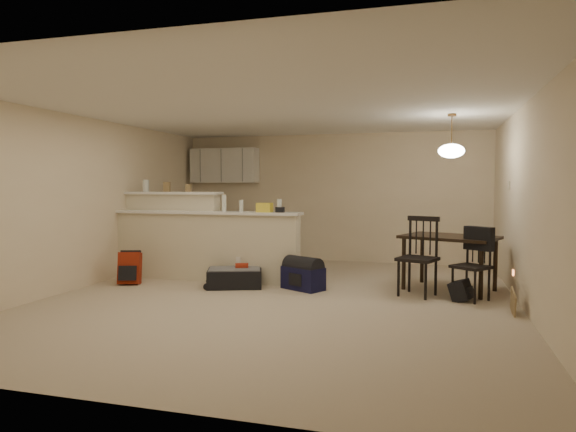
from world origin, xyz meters
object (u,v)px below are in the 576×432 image
(pendant_lamp, at_px, (451,150))
(suitcase, at_px, (235,278))
(dining_table, at_px, (450,242))
(navy_duffel, at_px, (303,278))
(dining_chair_far, at_px, (471,265))
(black_daypack, at_px, (461,291))
(dining_chair_near, at_px, (417,257))
(red_backpack, at_px, (130,268))

(pendant_lamp, distance_m, suitcase, 3.61)
(dining_table, height_order, navy_duffel, dining_table)
(suitcase, xyz_separation_m, navy_duffel, (1.01, 0.11, 0.03))
(dining_table, bearing_deg, dining_chair_far, -45.60)
(dining_chair_far, distance_m, black_daypack, 0.36)
(dining_table, distance_m, black_daypack, 0.86)
(dining_table, xyz_separation_m, dining_chair_near, (-0.43, -0.51, -0.15))
(suitcase, relative_size, black_daypack, 2.68)
(black_daypack, bearing_deg, dining_chair_near, 96.52)
(suitcase, bearing_deg, black_daypack, -20.07)
(pendant_lamp, distance_m, red_backpack, 5.04)
(dining_chair_far, bearing_deg, navy_duffel, -144.75)
(navy_duffel, bearing_deg, dining_table, 42.62)
(pendant_lamp, xyz_separation_m, navy_duffel, (-2.02, -0.51, -1.83))
(dining_chair_far, relative_size, suitcase, 1.20)
(pendant_lamp, height_order, red_backpack, pendant_lamp)
(dining_table, relative_size, black_daypack, 5.03)
(dining_chair_far, bearing_deg, red_backpack, -139.82)
(pendant_lamp, distance_m, dining_chair_far, 1.65)
(dining_chair_near, height_order, black_daypack, dining_chair_near)
(red_backpack, xyz_separation_m, navy_duffel, (2.63, 0.33, -0.08))
(pendant_lamp, xyz_separation_m, black_daypack, (0.13, -0.64, -1.86))
(dining_chair_far, xyz_separation_m, navy_duffel, (-2.27, 0.08, -0.31))
(dining_table, distance_m, red_backpack, 4.74)
(pendant_lamp, distance_m, black_daypack, 1.97)
(dining_table, distance_m, dining_chair_far, 0.68)
(suitcase, bearing_deg, navy_duffel, -13.44)
(red_backpack, xyz_separation_m, black_daypack, (4.78, 0.20, -0.11))
(navy_duffel, bearing_deg, dining_chair_near, 28.54)
(suitcase, xyz_separation_m, red_backpack, (-1.62, -0.22, 0.11))
(suitcase, bearing_deg, dining_chair_far, -19.20)
(suitcase, relative_size, red_backpack, 1.64)
(dining_table, bearing_deg, suitcase, -147.13)
(dining_chair_near, xyz_separation_m, black_daypack, (0.56, -0.13, -0.41))
(dining_chair_far, bearing_deg, pendant_lamp, 150.44)
(suitcase, relative_size, navy_duffel, 1.31)
(dining_chair_near, height_order, navy_duffel, dining_chair_near)
(dining_table, bearing_deg, red_backpack, -148.50)
(navy_duffel, bearing_deg, black_daypack, 24.96)
(pendant_lamp, relative_size, suitcase, 0.79)
(dining_table, height_order, suitcase, dining_table)
(red_backpack, height_order, navy_duffel, red_backpack)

